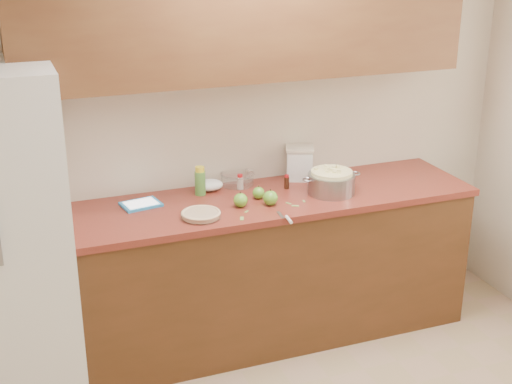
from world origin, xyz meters
name	(u,v)px	position (x,y,z in m)	size (l,w,h in m)	color
room_shell	(391,235)	(0.00, 0.00, 1.30)	(3.60, 3.60, 3.60)	tan
counter_run	(257,268)	(0.00, 1.48, 0.46)	(2.64, 0.68, 0.92)	#542E17
upper_cabinets	(247,16)	(0.00, 1.63, 1.95)	(2.60, 0.34, 0.70)	brown
pie	(201,215)	(-0.39, 1.31, 0.94)	(0.22, 0.22, 0.04)	silver
colander	(331,182)	(0.45, 1.40, 0.99)	(0.38, 0.28, 0.14)	gray
flour_canister	(299,162)	(0.38, 1.71, 1.03)	(0.22, 0.22, 0.21)	white
tablet	(141,204)	(-0.66, 1.60, 0.93)	(0.24, 0.20, 0.02)	#2A8BCB
paring_knife	(288,219)	(0.04, 1.11, 0.93)	(0.04, 0.19, 0.02)	gray
lemon_bottle	(200,181)	(-0.29, 1.65, 1.00)	(0.06, 0.06, 0.17)	#4C8C38
cinnamon_shaker	(240,182)	(-0.04, 1.66, 0.96)	(0.04, 0.04, 0.09)	beige
vanilla_bottle	(287,182)	(0.23, 1.57, 0.96)	(0.03, 0.03, 0.09)	black
mixing_bowl	(237,178)	(-0.03, 1.73, 0.96)	(0.21, 0.21, 0.08)	silver
paper_towel	(210,185)	(-0.22, 1.70, 0.95)	(0.16, 0.13, 0.07)	white
apple_left	(241,200)	(-0.13, 1.38, 0.96)	(0.08, 0.08, 0.09)	#5B9F2A
apple_center	(259,193)	(0.01, 1.47, 0.96)	(0.07, 0.07, 0.08)	#5B9F2A
apple_front	(270,198)	(0.04, 1.35, 0.96)	(0.09, 0.09, 0.10)	#5B9F2A
peel_a	(247,212)	(-0.13, 1.30, 0.92)	(0.03, 0.01, 0.00)	#81A550
peel_b	(288,203)	(0.14, 1.33, 0.92)	(0.03, 0.01, 0.00)	#81A550
peel_c	(295,206)	(0.16, 1.28, 0.92)	(0.04, 0.02, 0.00)	#81A550
peel_d	(242,219)	(-0.18, 1.21, 0.92)	(0.05, 0.02, 0.00)	#81A550
peel_e	(304,201)	(0.24, 1.33, 0.92)	(0.03, 0.01, 0.00)	#81A550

